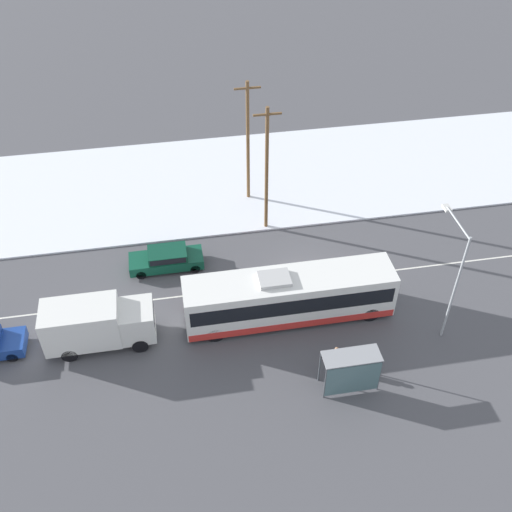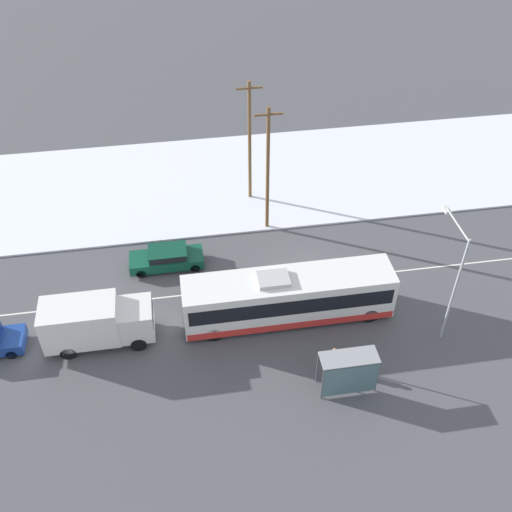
{
  "view_description": "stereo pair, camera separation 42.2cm",
  "coord_description": "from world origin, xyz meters",
  "px_view_note": "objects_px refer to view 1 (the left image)",
  "views": [
    {
      "loc": [
        -8.03,
        -26.73,
        26.41
      ],
      "look_at": [
        -3.11,
        1.37,
        1.4
      ],
      "focal_mm": 42.0,
      "sensor_mm": 36.0,
      "label": 1
    },
    {
      "loc": [
        -7.61,
        -26.8,
        26.41
      ],
      "look_at": [
        -3.11,
        1.37,
        1.4
      ],
      "focal_mm": 42.0,
      "sensor_mm": 36.0,
      "label": 2
    }
  ],
  "objects_px": {
    "sedan_car": "(167,258)",
    "pedestrian_at_stop": "(336,356)",
    "city_bus": "(289,297)",
    "bus_shelter": "(352,369)",
    "utility_pole_roadside": "(267,169)",
    "box_truck": "(96,323)",
    "streetlamp": "(454,268)",
    "utility_pole_snowlot": "(248,141)"
  },
  "relations": [
    {
      "from": "sedan_car",
      "to": "pedestrian_at_stop",
      "type": "bearing_deg",
      "value": 130.88
    },
    {
      "from": "city_bus",
      "to": "bus_shelter",
      "type": "relative_size",
      "value": 4.05
    },
    {
      "from": "pedestrian_at_stop",
      "to": "utility_pole_roadside",
      "type": "distance_m",
      "value": 13.54
    },
    {
      "from": "city_bus",
      "to": "box_truck",
      "type": "height_order",
      "value": "city_bus"
    },
    {
      "from": "box_truck",
      "to": "streetlamp",
      "type": "height_order",
      "value": "streetlamp"
    },
    {
      "from": "city_bus",
      "to": "pedestrian_at_stop",
      "type": "height_order",
      "value": "city_bus"
    },
    {
      "from": "city_bus",
      "to": "streetlamp",
      "type": "relative_size",
      "value": 1.67
    },
    {
      "from": "bus_shelter",
      "to": "city_bus",
      "type": "bearing_deg",
      "value": 109.78
    },
    {
      "from": "box_truck",
      "to": "pedestrian_at_stop",
      "type": "distance_m",
      "value": 13.39
    },
    {
      "from": "bus_shelter",
      "to": "pedestrian_at_stop",
      "type": "bearing_deg",
      "value": 103.76
    },
    {
      "from": "box_truck",
      "to": "bus_shelter",
      "type": "distance_m",
      "value": 14.25
    },
    {
      "from": "sedan_car",
      "to": "bus_shelter",
      "type": "height_order",
      "value": "bus_shelter"
    },
    {
      "from": "sedan_car",
      "to": "streetlamp",
      "type": "bearing_deg",
      "value": 152.38
    },
    {
      "from": "bus_shelter",
      "to": "utility_pole_snowlot",
      "type": "distance_m",
      "value": 18.59
    },
    {
      "from": "box_truck",
      "to": "utility_pole_snowlot",
      "type": "xyz_separation_m",
      "value": [
        10.67,
        12.58,
        3.23
      ]
    },
    {
      "from": "bus_shelter",
      "to": "utility_pole_roadside",
      "type": "relative_size",
      "value": 0.32
    },
    {
      "from": "sedan_car",
      "to": "pedestrian_at_stop",
      "type": "distance_m",
      "value": 13.07
    },
    {
      "from": "utility_pole_snowlot",
      "to": "utility_pole_roadside",
      "type": "bearing_deg",
      "value": -80.38
    },
    {
      "from": "pedestrian_at_stop",
      "to": "utility_pole_snowlot",
      "type": "relative_size",
      "value": 0.18
    },
    {
      "from": "bus_shelter",
      "to": "utility_pole_snowlot",
      "type": "xyz_separation_m",
      "value": [
        -2.44,
        18.15,
        3.17
      ]
    },
    {
      "from": "pedestrian_at_stop",
      "to": "streetlamp",
      "type": "height_order",
      "value": "streetlamp"
    },
    {
      "from": "box_truck",
      "to": "pedestrian_at_stop",
      "type": "bearing_deg",
      "value": -17.68
    },
    {
      "from": "sedan_car",
      "to": "box_truck",
      "type": "bearing_deg",
      "value": 54.22
    },
    {
      "from": "city_bus",
      "to": "utility_pole_roadside",
      "type": "xyz_separation_m",
      "value": [
        0.26,
        8.67,
        3.22
      ]
    },
    {
      "from": "utility_pole_snowlot",
      "to": "sedan_car",
      "type": "bearing_deg",
      "value": -133.78
    },
    {
      "from": "pedestrian_at_stop",
      "to": "streetlamp",
      "type": "distance_m",
      "value": 7.92
    },
    {
      "from": "box_truck",
      "to": "bus_shelter",
      "type": "xyz_separation_m",
      "value": [
        13.11,
        -5.57,
        0.05
      ]
    },
    {
      "from": "pedestrian_at_stop",
      "to": "bus_shelter",
      "type": "xyz_separation_m",
      "value": [
        0.37,
        -1.51,
        0.66
      ]
    },
    {
      "from": "streetlamp",
      "to": "city_bus",
      "type": "bearing_deg",
      "value": 164.38
    },
    {
      "from": "city_bus",
      "to": "pedestrian_at_stop",
      "type": "relative_size",
      "value": 7.38
    },
    {
      "from": "streetlamp",
      "to": "utility_pole_snowlot",
      "type": "bearing_deg",
      "value": 120.83
    },
    {
      "from": "pedestrian_at_stop",
      "to": "sedan_car",
      "type": "bearing_deg",
      "value": 130.88
    },
    {
      "from": "streetlamp",
      "to": "box_truck",
      "type": "bearing_deg",
      "value": 173.6
    },
    {
      "from": "city_bus",
      "to": "sedan_car",
      "type": "bearing_deg",
      "value": 140.54
    },
    {
      "from": "box_truck",
      "to": "utility_pole_roadside",
      "type": "height_order",
      "value": "utility_pole_roadside"
    },
    {
      "from": "bus_shelter",
      "to": "sedan_car",
      "type": "bearing_deg",
      "value": 128.07
    },
    {
      "from": "box_truck",
      "to": "streetlamp",
      "type": "distance_m",
      "value": 19.85
    },
    {
      "from": "pedestrian_at_stop",
      "to": "utility_pole_snowlot",
      "type": "height_order",
      "value": "utility_pole_snowlot"
    },
    {
      "from": "city_bus",
      "to": "utility_pole_snowlot",
      "type": "distance_m",
      "value": 12.82
    },
    {
      "from": "box_truck",
      "to": "bus_shelter",
      "type": "relative_size",
      "value": 2.01
    },
    {
      "from": "city_bus",
      "to": "box_truck",
      "type": "relative_size",
      "value": 2.01
    },
    {
      "from": "sedan_car",
      "to": "pedestrian_at_stop",
      "type": "height_order",
      "value": "pedestrian_at_stop"
    }
  ]
}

